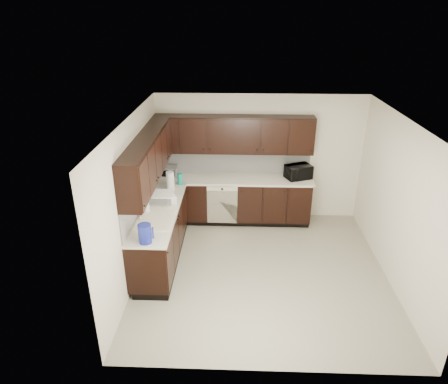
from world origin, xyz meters
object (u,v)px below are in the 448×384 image
object	(u,v)px
sink	(156,222)
storage_bin	(159,198)
toaster_oven	(169,171)
blue_pitcher	(145,234)
microwave	(298,172)

from	to	relation	value
sink	storage_bin	bearing A→B (deg)	94.14
sink	toaster_oven	distance (m)	1.77
sink	storage_bin	size ratio (longest dim) A/B	1.82
toaster_oven	storage_bin	bearing A→B (deg)	-93.09
storage_bin	blue_pitcher	distance (m)	1.25
sink	blue_pitcher	distance (m)	0.72
storage_bin	toaster_oven	bearing A→B (deg)	91.37
sink	microwave	distance (m)	3.00
microwave	toaster_oven	world-z (taller)	microwave
microwave	toaster_oven	distance (m)	2.50
microwave	toaster_oven	xyz separation A→B (m)	(-2.50, 0.02, -0.03)
microwave	blue_pitcher	size ratio (longest dim) A/B	1.70
sink	blue_pitcher	world-z (taller)	blue_pitcher
toaster_oven	blue_pitcher	bearing A→B (deg)	-92.91
toaster_oven	blue_pitcher	xyz separation A→B (m)	(0.07, -2.45, 0.04)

